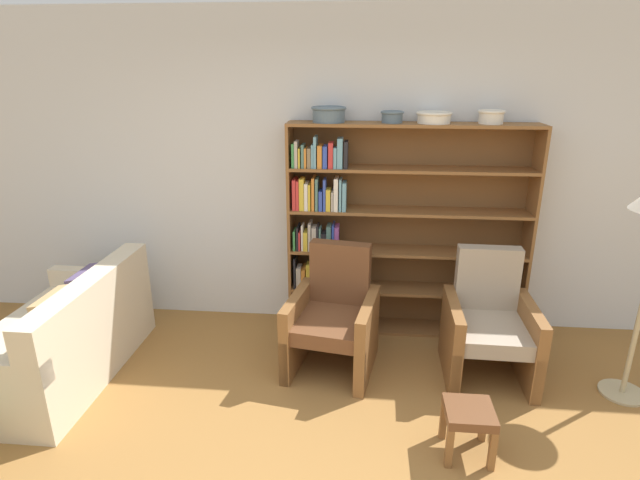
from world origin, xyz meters
TOP-DOWN VIEW (x-y plane):
  - wall_back at (0.00, 2.37)m, footprint 12.00×0.06m
  - bookshelf at (0.39, 2.20)m, footprint 2.03×0.30m
  - bowl_terracotta at (-0.08, 2.18)m, footprint 0.28×0.28m
  - bowl_cream at (0.43, 2.18)m, footprint 0.19×0.19m
  - bowl_brass at (0.76, 2.18)m, footprint 0.28×0.28m
  - bowl_stoneware at (1.20, 2.18)m, footprint 0.21×0.21m
  - couch at (-2.04, 1.22)m, footprint 0.87×1.55m
  - armchair_leather at (0.01, 1.55)m, footprint 0.74×0.78m
  - armchair_cushioned at (1.20, 1.55)m, footprint 0.66×0.69m
  - footstool at (0.89, 0.64)m, footprint 0.29×0.29m

SIDE VIEW (x-z plane):
  - footstool at x=0.89m, z-range 0.09..0.42m
  - couch at x=-2.04m, z-range -0.12..0.70m
  - armchair_leather at x=0.01m, z-range -0.07..0.88m
  - armchair_cushioned at x=1.20m, z-range -0.07..0.88m
  - bookshelf at x=0.39m, z-range -0.02..1.82m
  - wall_back at x=0.00m, z-range 0.00..2.75m
  - bowl_brass at x=0.76m, z-range 1.85..1.94m
  - bowl_cream at x=0.43m, z-range 1.85..1.94m
  - bowl_stoneware at x=1.20m, z-range 1.85..1.95m
  - bowl_terracotta at x=-0.08m, z-range 1.85..1.97m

